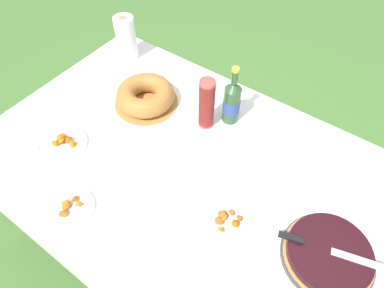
% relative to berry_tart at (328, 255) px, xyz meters
% --- Properties ---
extents(ground_plane, '(16.00, 16.00, 0.00)m').
position_rel_berry_tart_xyz_m(ground_plane, '(-0.64, 0.03, -0.80)').
color(ground_plane, '#4C7A38').
extents(garden_table, '(1.85, 1.19, 0.77)m').
position_rel_berry_tart_xyz_m(garden_table, '(-0.64, 0.03, -0.09)').
color(garden_table, '#A87A47').
rests_on(garden_table, ground_plane).
extents(tablecloth, '(1.86, 1.20, 0.10)m').
position_rel_berry_tart_xyz_m(tablecloth, '(-0.64, 0.03, -0.04)').
color(tablecloth, white).
rests_on(tablecloth, garden_table).
extents(berry_tart, '(0.33, 0.33, 0.06)m').
position_rel_berry_tart_xyz_m(berry_tart, '(0.00, 0.00, 0.00)').
color(berry_tart, '#38383D').
rests_on(berry_tart, tablecloth).
extents(serving_knife, '(0.37, 0.12, 0.01)m').
position_rel_berry_tart_xyz_m(serving_knife, '(-0.03, -0.01, 0.04)').
color(serving_knife, silver).
rests_on(serving_knife, berry_tart).
extents(bundt_cake, '(0.32, 0.32, 0.10)m').
position_rel_berry_tart_xyz_m(bundt_cake, '(-1.04, 0.23, 0.02)').
color(bundt_cake, '#B78447').
rests_on(bundt_cake, tablecloth).
extents(cup_stack, '(0.07, 0.07, 0.27)m').
position_rel_berry_tart_xyz_m(cup_stack, '(-0.72, 0.29, 0.11)').
color(cup_stack, '#E04C47').
rests_on(cup_stack, tablecloth).
extents(cider_bottle_green, '(0.08, 0.08, 0.31)m').
position_rel_berry_tart_xyz_m(cider_bottle_green, '(-0.65, 0.38, 0.09)').
color(cider_bottle_green, '#2D562D').
rests_on(cider_bottle_green, tablecloth).
extents(snack_plate_near, '(0.19, 0.19, 0.06)m').
position_rel_berry_tart_xyz_m(snack_plate_near, '(-0.90, -0.40, -0.02)').
color(snack_plate_near, white).
rests_on(snack_plate_near, tablecloth).
extents(snack_plate_left, '(0.23, 0.23, 0.06)m').
position_rel_berry_tart_xyz_m(snack_plate_left, '(-0.38, -0.09, -0.02)').
color(snack_plate_left, white).
rests_on(snack_plate_left, tablecloth).
extents(snack_plate_right, '(0.23, 0.23, 0.06)m').
position_rel_berry_tart_xyz_m(snack_plate_right, '(-1.18, -0.20, -0.02)').
color(snack_plate_right, white).
rests_on(snack_plate_right, tablecloth).
extents(paper_towel_roll, '(0.11, 0.11, 0.24)m').
position_rel_berry_tart_xyz_m(paper_towel_roll, '(-1.38, 0.47, 0.09)').
color(paper_towel_roll, white).
rests_on(paper_towel_roll, tablecloth).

